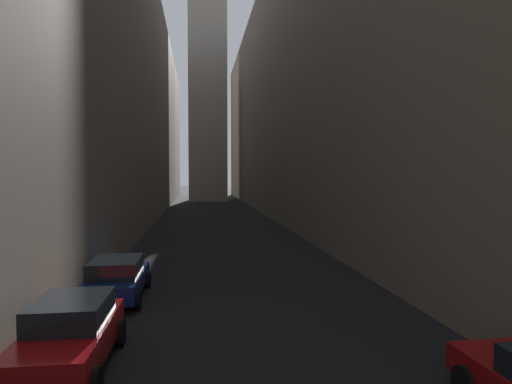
# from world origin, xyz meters

# --- Properties ---
(ground_plane) EXTENTS (264.00, 264.00, 0.00)m
(ground_plane) POSITION_xyz_m (0.00, 48.00, 0.00)
(ground_plane) COLOR black
(building_block_left) EXTENTS (12.17, 108.00, 23.51)m
(building_block_left) POSITION_xyz_m (-11.58, 50.00, 11.76)
(building_block_left) COLOR gray
(building_block_left) RESTS_ON ground
(building_block_right) EXTENTS (15.00, 108.00, 25.93)m
(building_block_right) POSITION_xyz_m (13.00, 50.00, 12.97)
(building_block_right) COLOR #756B5B
(building_block_right) RESTS_ON ground
(parked_car_left_third) EXTENTS (1.89, 4.06, 1.58)m
(parked_car_left_third) POSITION_xyz_m (-4.40, 19.92, 0.82)
(parked_car_left_third) COLOR maroon
(parked_car_left_third) RESTS_ON ground
(parked_car_left_far) EXTENTS (1.96, 4.15, 1.45)m
(parked_car_left_far) POSITION_xyz_m (-4.40, 25.50, 0.76)
(parked_car_left_far) COLOR navy
(parked_car_left_far) RESTS_ON ground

